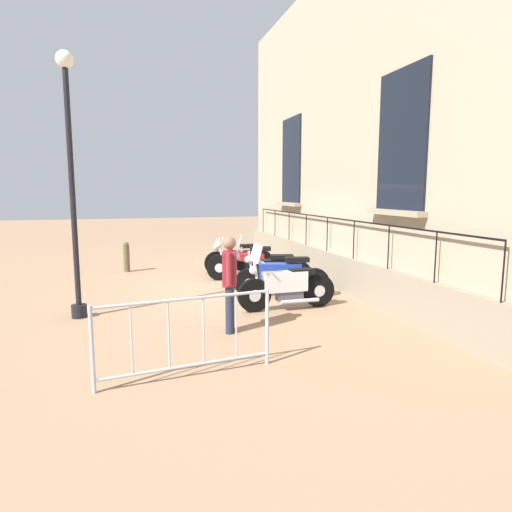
# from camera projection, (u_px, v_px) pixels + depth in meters

# --- Properties ---
(ground_plane) EXTENTS (60.00, 60.00, 0.00)m
(ground_plane) POSITION_uv_depth(u_px,v_px,m) (252.00, 289.00, 10.81)
(ground_plane) COLOR #9E7A5B
(building_facade) EXTENTS (0.82, 13.05, 7.77)m
(building_facade) POSITION_uv_depth(u_px,v_px,m) (345.00, 133.00, 10.92)
(building_facade) COLOR tan
(building_facade) RESTS_ON ground_plane
(motorcycle_maroon) EXTENTS (2.00, 0.64, 0.99)m
(motorcycle_maroon) POSITION_uv_depth(u_px,v_px,m) (239.00, 259.00, 12.70)
(motorcycle_maroon) COLOR black
(motorcycle_maroon) RESTS_ON ground_plane
(motorcycle_red) EXTENTS (2.15, 0.84, 1.15)m
(motorcycle_red) POSITION_uv_depth(u_px,v_px,m) (247.00, 264.00, 11.84)
(motorcycle_red) COLOR black
(motorcycle_red) RESTS_ON ground_plane
(motorcycle_black) EXTENTS (2.12, 0.90, 1.28)m
(motorcycle_black) POSITION_uv_depth(u_px,v_px,m) (267.00, 270.00, 10.84)
(motorcycle_black) COLOR black
(motorcycle_black) RESTS_ON ground_plane
(motorcycle_blue) EXTENTS (2.10, 0.80, 1.05)m
(motorcycle_blue) POSITION_uv_depth(u_px,v_px,m) (282.00, 278.00, 9.96)
(motorcycle_blue) COLOR black
(motorcycle_blue) RESTS_ON ground_plane
(motorcycle_white) EXTENTS (2.05, 0.58, 1.34)m
(motorcycle_white) POSITION_uv_depth(u_px,v_px,m) (286.00, 287.00, 8.88)
(motorcycle_white) COLOR black
(motorcycle_white) RESTS_ON ground_plane
(lamppost) EXTENTS (0.31, 0.31, 4.76)m
(lamppost) POSITION_uv_depth(u_px,v_px,m) (72.00, 179.00, 8.01)
(lamppost) COLOR black
(lamppost) RESTS_ON ground_plane
(crowd_barrier) EXTENTS (2.27, 0.35, 1.05)m
(crowd_barrier) POSITION_uv_depth(u_px,v_px,m) (186.00, 334.00, 5.59)
(crowd_barrier) COLOR #B7B7BF
(crowd_barrier) RESTS_ON ground_plane
(bollard) EXTENTS (0.18, 0.18, 0.88)m
(bollard) POSITION_uv_depth(u_px,v_px,m) (127.00, 257.00, 13.04)
(bollard) COLOR brown
(bollard) RESTS_ON ground_plane
(pedestrian_standing) EXTENTS (0.31, 0.51, 1.62)m
(pedestrian_standing) POSITION_uv_depth(u_px,v_px,m) (230.00, 279.00, 7.37)
(pedestrian_standing) COLOR #23283D
(pedestrian_standing) RESTS_ON ground_plane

